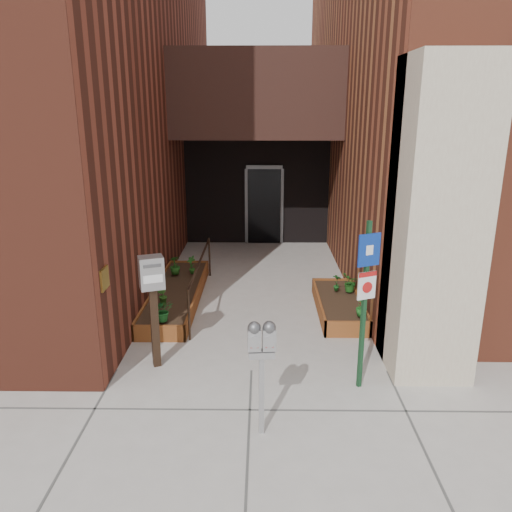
{
  "coord_description": "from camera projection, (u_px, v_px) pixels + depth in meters",
  "views": [
    {
      "loc": [
        0.15,
        -6.56,
        3.73
      ],
      "look_at": [
        0.04,
        1.8,
        1.23
      ],
      "focal_mm": 35.0,
      "sensor_mm": 36.0,
      "label": 1
    }
  ],
  "objects": [
    {
      "name": "shrub_left_d",
      "position": [
        191.0,
        265.0,
        10.64
      ],
      "size": [
        0.29,
        0.29,
        0.39
      ],
      "primitive_type": "imported",
      "rotation": [
        0.0,
        0.0,
        5.58
      ],
      "color": "#215D1A",
      "rests_on": "planter_left"
    },
    {
      "name": "planter_left",
      "position": [
        177.0,
        295.0,
        9.92
      ],
      "size": [
        0.9,
        3.6,
        0.3
      ],
      "color": "brown",
      "rests_on": "ground"
    },
    {
      "name": "sign_post",
      "position": [
        366.0,
        289.0,
        6.52
      ],
      "size": [
        0.3,
        0.15,
        2.36
      ],
      "color": "#153C20",
      "rests_on": "ground"
    },
    {
      "name": "planter_right",
      "position": [
        339.0,
        306.0,
        9.4
      ],
      "size": [
        0.8,
        2.2,
        0.3
      ],
      "color": "brown",
      "rests_on": "ground"
    },
    {
      "name": "shrub_left_b",
      "position": [
        162.0,
        295.0,
        9.0
      ],
      "size": [
        0.26,
        0.26,
        0.33
      ],
      "primitive_type": "imported",
      "rotation": [
        0.0,
        0.0,
        2.48
      ],
      "color": "#244F16",
      "rests_on": "planter_left"
    },
    {
      "name": "handrail",
      "position": [
        200.0,
        267.0,
        9.69
      ],
      "size": [
        0.04,
        3.34,
        0.9
      ],
      "color": "black",
      "rests_on": "ground"
    },
    {
      "name": "payment_dropbox",
      "position": [
        152.0,
        288.0,
        7.16
      ],
      "size": [
        0.41,
        0.35,
        1.71
      ],
      "color": "black",
      "rests_on": "ground"
    },
    {
      "name": "ground",
      "position": [
        251.0,
        371.0,
        7.35
      ],
      "size": [
        80.0,
        80.0,
        0.0
      ],
      "primitive_type": "plane",
      "color": "#9E9991",
      "rests_on": "ground"
    },
    {
      "name": "architecture",
      "position": [
        250.0,
        55.0,
        12.53
      ],
      "size": [
        20.0,
        14.6,
        10.0
      ],
      "color": "maroon",
      "rests_on": "ground"
    },
    {
      "name": "shrub_left_c",
      "position": [
        175.0,
        265.0,
        10.61
      ],
      "size": [
        0.31,
        0.31,
        0.4
      ],
      "primitive_type": "imported",
      "rotation": [
        0.0,
        0.0,
        3.67
      ],
      "color": "#1C4F16",
      "rests_on": "planter_left"
    },
    {
      "name": "shrub_right_b",
      "position": [
        337.0,
        282.0,
        9.64
      ],
      "size": [
        0.26,
        0.26,
        0.35
      ],
      "primitive_type": "imported",
      "rotation": [
        0.0,
        0.0,
        2.49
      ],
      "color": "#18551C",
      "rests_on": "planter_right"
    },
    {
      "name": "shrub_right_c",
      "position": [
        350.0,
        283.0,
        9.6
      ],
      "size": [
        0.41,
        0.41,
        0.36
      ],
      "primitive_type": "imported",
      "rotation": [
        0.0,
        0.0,
        4.43
      ],
      "color": "#1B5317",
      "rests_on": "planter_right"
    },
    {
      "name": "shrub_left_a",
      "position": [
        163.0,
        310.0,
        8.29
      ],
      "size": [
        0.44,
        0.44,
        0.37
      ],
      "primitive_type": "imported",
      "rotation": [
        0.0,
        0.0,
        0.42
      ],
      "color": "#17531D",
      "rests_on": "planter_left"
    },
    {
      "name": "parking_meter",
      "position": [
        262.0,
        348.0,
        5.64
      ],
      "size": [
        0.33,
        0.16,
        1.44
      ],
      "color": "#9C9C9E",
      "rests_on": "ground"
    },
    {
      "name": "shrub_right_a",
      "position": [
        362.0,
        307.0,
        8.48
      ],
      "size": [
        0.27,
        0.27,
        0.34
      ],
      "primitive_type": "imported",
      "rotation": [
        0.0,
        0.0,
        0.92
      ],
      "color": "#1A5B1C",
      "rests_on": "planter_right"
    }
  ]
}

